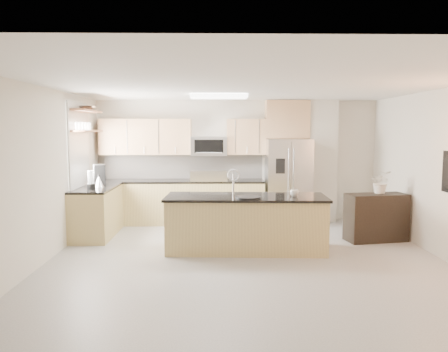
{
  "coord_description": "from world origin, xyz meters",
  "views": [
    {
      "loc": [
        -0.46,
        -6.21,
        1.96
      ],
      "look_at": [
        -0.32,
        1.3,
        1.18
      ],
      "focal_mm": 35.0,
      "sensor_mm": 36.0,
      "label": 1
    }
  ],
  "objects_px": {
    "refrigerator": "(288,182)",
    "flower_vase": "(381,176)",
    "blender": "(91,181)",
    "coffee_maker": "(99,175)",
    "microwave": "(209,146)",
    "range": "(209,201)",
    "platter": "(248,197)",
    "cup": "(294,193)",
    "bowl": "(87,107)",
    "credenza": "(376,217)",
    "island": "(246,223)",
    "kettle": "(99,181)"
  },
  "relations": [
    {
      "from": "refrigerator",
      "to": "flower_vase",
      "type": "distance_m",
      "value": 2.04
    },
    {
      "from": "blender",
      "to": "refrigerator",
      "type": "bearing_deg",
      "value": 19.97
    },
    {
      "from": "coffee_maker",
      "to": "microwave",
      "type": "bearing_deg",
      "value": 22.98
    },
    {
      "from": "range",
      "to": "blender",
      "type": "height_order",
      "value": "blender"
    },
    {
      "from": "platter",
      "to": "coffee_maker",
      "type": "xyz_separation_m",
      "value": [
        -2.74,
        1.57,
        0.19
      ]
    },
    {
      "from": "cup",
      "to": "bowl",
      "type": "relative_size",
      "value": 0.34
    },
    {
      "from": "microwave",
      "to": "credenza",
      "type": "bearing_deg",
      "value": -29.16
    },
    {
      "from": "platter",
      "to": "coffee_maker",
      "type": "bearing_deg",
      "value": 150.28
    },
    {
      "from": "flower_vase",
      "to": "island",
      "type": "bearing_deg",
      "value": -165.49
    },
    {
      "from": "refrigerator",
      "to": "island",
      "type": "distance_m",
      "value": 2.36
    },
    {
      "from": "microwave",
      "to": "kettle",
      "type": "height_order",
      "value": "microwave"
    },
    {
      "from": "credenza",
      "to": "bowl",
      "type": "height_order",
      "value": "bowl"
    },
    {
      "from": "flower_vase",
      "to": "refrigerator",
      "type": "bearing_deg",
      "value": 134.67
    },
    {
      "from": "island",
      "to": "flower_vase",
      "type": "bearing_deg",
      "value": 17.12
    },
    {
      "from": "credenza",
      "to": "flower_vase",
      "type": "height_order",
      "value": "flower_vase"
    },
    {
      "from": "credenza",
      "to": "microwave",
      "type": "bearing_deg",
      "value": 140.74
    },
    {
      "from": "range",
      "to": "kettle",
      "type": "bearing_deg",
      "value": -152.14
    },
    {
      "from": "kettle",
      "to": "platter",
      "type": "bearing_deg",
      "value": -25.24
    },
    {
      "from": "refrigerator",
      "to": "range",
      "type": "bearing_deg",
      "value": 178.4
    },
    {
      "from": "bowl",
      "to": "credenza",
      "type": "bearing_deg",
      "value": -7.05
    },
    {
      "from": "kettle",
      "to": "coffee_maker",
      "type": "height_order",
      "value": "coffee_maker"
    },
    {
      "from": "range",
      "to": "kettle",
      "type": "relative_size",
      "value": 5.0
    },
    {
      "from": "bowl",
      "to": "cup",
      "type": "bearing_deg",
      "value": -19.31
    },
    {
      "from": "range",
      "to": "platter",
      "type": "bearing_deg",
      "value": -74.45
    },
    {
      "from": "blender",
      "to": "flower_vase",
      "type": "distance_m",
      "value": 5.16
    },
    {
      "from": "platter",
      "to": "credenza",
      "type": "bearing_deg",
      "value": 18.47
    },
    {
      "from": "credenza",
      "to": "coffee_maker",
      "type": "xyz_separation_m",
      "value": [
        -5.09,
        0.78,
        0.68
      ]
    },
    {
      "from": "cup",
      "to": "platter",
      "type": "distance_m",
      "value": 0.78
    },
    {
      "from": "island",
      "to": "platter",
      "type": "height_order",
      "value": "island"
    },
    {
      "from": "cup",
      "to": "platter",
      "type": "xyz_separation_m",
      "value": [
        -0.76,
        -0.15,
        -0.04
      ]
    },
    {
      "from": "blender",
      "to": "cup",
      "type": "bearing_deg",
      "value": -12.57
    },
    {
      "from": "cup",
      "to": "kettle",
      "type": "relative_size",
      "value": 0.61
    },
    {
      "from": "island",
      "to": "cup",
      "type": "distance_m",
      "value": 0.93
    },
    {
      "from": "refrigerator",
      "to": "flower_vase",
      "type": "xyz_separation_m",
      "value": [
        1.42,
        -1.44,
        0.26
      ]
    },
    {
      "from": "credenza",
      "to": "kettle",
      "type": "height_order",
      "value": "kettle"
    },
    {
      "from": "island",
      "to": "microwave",
      "type": "bearing_deg",
      "value": 108.32
    },
    {
      "from": "blender",
      "to": "flower_vase",
      "type": "xyz_separation_m",
      "value": [
        5.16,
        -0.08,
        0.09
      ]
    },
    {
      "from": "flower_vase",
      "to": "bowl",
      "type": "bearing_deg",
      "value": 173.7
    },
    {
      "from": "blender",
      "to": "flower_vase",
      "type": "relative_size",
      "value": 0.54
    },
    {
      "from": "range",
      "to": "kettle",
      "type": "height_order",
      "value": "kettle"
    },
    {
      "from": "range",
      "to": "island",
      "type": "xyz_separation_m",
      "value": [
        0.63,
        -2.12,
        -0.02
      ]
    },
    {
      "from": "credenza",
      "to": "bowl",
      "type": "relative_size",
      "value": 2.57
    },
    {
      "from": "coffee_maker",
      "to": "bowl",
      "type": "xyz_separation_m",
      "value": [
        -0.16,
        -0.13,
        1.28
      ]
    },
    {
      "from": "blender",
      "to": "bowl",
      "type": "bearing_deg",
      "value": 109.1
    },
    {
      "from": "flower_vase",
      "to": "credenza",
      "type": "bearing_deg",
      "value": -146.25
    },
    {
      "from": "cup",
      "to": "island",
      "type": "bearing_deg",
      "value": 175.71
    },
    {
      "from": "flower_vase",
      "to": "range",
      "type": "bearing_deg",
      "value": 154.26
    },
    {
      "from": "range",
      "to": "island",
      "type": "height_order",
      "value": "island"
    },
    {
      "from": "range",
      "to": "microwave",
      "type": "bearing_deg",
      "value": 90.0
    },
    {
      "from": "microwave",
      "to": "platter",
      "type": "bearing_deg",
      "value": -75.2
    }
  ]
}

